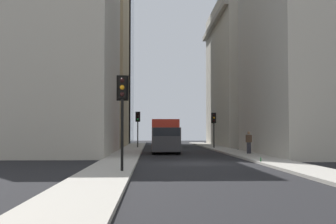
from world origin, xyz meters
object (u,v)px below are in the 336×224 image
(delivery_truck, at_px, (165,136))
(traffic_light_midblock, at_px, (214,122))
(traffic_light_far_junction, at_px, (138,121))
(discarded_bottle, at_px, (261,160))
(traffic_light_foreground, at_px, (122,100))
(pedestrian, at_px, (249,141))
(sedan_black, at_px, (162,142))

(delivery_truck, relative_size, traffic_light_midblock, 1.75)
(traffic_light_midblock, bearing_deg, traffic_light_far_junction, 78.69)
(discarded_bottle, bearing_deg, traffic_light_far_junction, 17.71)
(traffic_light_far_junction, xyz_separation_m, discarded_bottle, (-23.73, -7.58, -2.72))
(traffic_light_foreground, xyz_separation_m, pedestrian, (15.08, -8.74, -2.09))
(sedan_black, height_order, traffic_light_foreground, traffic_light_foreground)
(traffic_light_far_junction, bearing_deg, traffic_light_foreground, -179.63)
(pedestrian, bearing_deg, traffic_light_foreground, 149.89)
(traffic_light_far_junction, distance_m, discarded_bottle, 25.05)
(traffic_light_foreground, relative_size, traffic_light_midblock, 1.11)
(delivery_truck, xyz_separation_m, pedestrian, (-3.64, -6.31, -0.40))
(traffic_light_midblock, relative_size, pedestrian, 2.18)
(traffic_light_midblock, height_order, discarded_bottle, traffic_light_midblock)
(traffic_light_foreground, bearing_deg, delivery_truck, -7.42)
(traffic_light_far_junction, relative_size, pedestrian, 2.27)
(delivery_truck, distance_m, traffic_light_far_junction, 11.24)
(pedestrian, bearing_deg, sedan_black, 21.24)
(traffic_light_far_junction, bearing_deg, discarded_bottle, -162.29)
(traffic_light_foreground, bearing_deg, traffic_light_midblock, -15.71)
(sedan_black, height_order, discarded_bottle, sedan_black)
(delivery_truck, distance_m, sedan_black, 12.61)
(sedan_black, distance_m, traffic_light_foreground, 31.49)
(sedan_black, bearing_deg, traffic_light_foreground, 175.55)
(traffic_light_midblock, relative_size, traffic_light_far_junction, 0.96)
(sedan_black, bearing_deg, delivery_truck, 180.00)
(delivery_truck, xyz_separation_m, traffic_light_foreground, (-18.71, 2.44, 1.70))
(delivery_truck, xyz_separation_m, traffic_light_midblock, (9.22, -5.42, 1.39))
(sedan_black, relative_size, pedestrian, 2.54)
(traffic_light_midblock, distance_m, discarded_bottle, 22.27)
(sedan_black, bearing_deg, traffic_light_far_junction, 123.77)
(discarded_bottle, bearing_deg, traffic_light_foreground, 128.20)
(traffic_light_far_junction, bearing_deg, sedan_black, -56.23)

